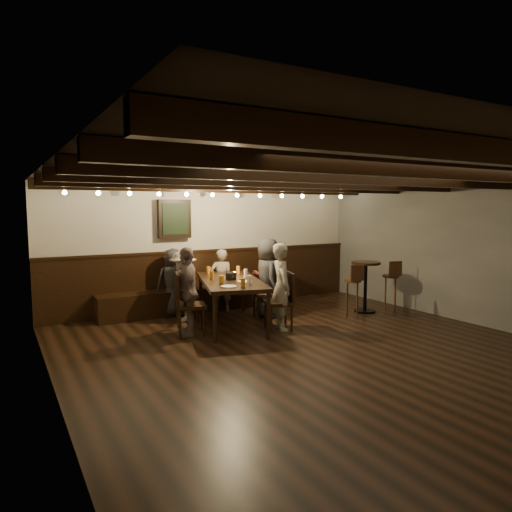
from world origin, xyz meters
TOP-DOWN VIEW (x-y plane):
  - room at (-0.29, 2.21)m, footprint 7.00×7.00m
  - dining_table at (-0.36, 1.96)m, footprint 1.48×2.23m
  - chair_left_near at (-0.92, 2.60)m, footprint 0.50×0.50m
  - chair_left_far at (-1.18, 1.74)m, footprint 0.55×0.55m
  - chair_right_near at (0.46, 2.18)m, footprint 0.50×0.50m
  - chair_right_far at (0.20, 1.32)m, footprint 0.53×0.53m
  - person_bench_left at (-0.96, 3.08)m, footprint 0.69×0.55m
  - person_bench_centre at (-0.05, 2.96)m, footprint 0.50×0.40m
  - person_bench_right at (0.76, 2.56)m, footprint 0.78×0.68m
  - person_left_near at (-0.95, 2.61)m, footprint 0.67×0.89m
  - person_left_far at (-1.21, 1.75)m, footprint 0.55×0.86m
  - person_right_near at (0.49, 2.17)m, footprint 0.63×0.79m
  - person_right_far at (0.23, 1.31)m, footprint 0.47×0.58m
  - pint_a at (-0.42, 2.71)m, footprint 0.07×0.07m
  - pint_b at (0.07, 2.51)m, footprint 0.07×0.07m
  - pint_c at (-0.62, 2.14)m, footprint 0.07×0.07m
  - pint_d at (-0.01, 2.06)m, footprint 0.07×0.07m
  - pint_e at (-0.70, 1.59)m, footprint 0.07×0.07m
  - pint_f at (-0.33, 1.37)m, footprint 0.07×0.07m
  - pint_g at (-0.54, 1.18)m, footprint 0.07×0.07m
  - plate_near at (-0.71, 1.33)m, footprint 0.24×0.24m
  - plate_far at (-0.27, 1.62)m, footprint 0.24×0.24m
  - condiment_caddy at (-0.37, 1.91)m, footprint 0.15×0.10m
  - candle at (-0.16, 2.21)m, footprint 0.05×0.05m
  - high_top_table at (2.28, 1.57)m, footprint 0.54×0.54m
  - bar_stool_left at (1.77, 1.36)m, footprint 0.31×0.33m
  - bar_stool_right at (2.77, 1.41)m, footprint 0.32×0.33m

SIDE VIEW (x-z plane):
  - chair_right_near at x=0.46m, z-range -0.17..0.70m
  - chair_left_near at x=-0.92m, z-range -0.17..0.71m
  - chair_right_far at x=0.20m, z-range -0.18..0.75m
  - chair_left_far at x=-1.18m, z-range -0.19..0.78m
  - bar_stool_left at x=1.77m, z-range -0.12..0.84m
  - bar_stool_right at x=2.77m, z-range -0.12..0.84m
  - person_bench_centre at x=-0.05m, z-range 0.00..1.19m
  - person_left_near at x=-0.95m, z-range 0.00..1.23m
  - person_bench_left at x=-0.96m, z-range 0.00..1.24m
  - high_top_table at x=2.28m, z-range 0.15..1.10m
  - person_bench_right at x=0.76m, z-range 0.00..1.35m
  - person_left_far at x=-1.21m, z-range 0.00..1.37m
  - person_right_far at x=0.23m, z-range 0.00..1.40m
  - person_right_near at x=0.49m, z-range 0.00..1.41m
  - dining_table at x=-0.36m, z-range 0.32..1.09m
  - plate_near at x=-0.71m, z-range 0.77..0.78m
  - plate_far at x=-0.27m, z-range 0.77..0.78m
  - candle at x=-0.16m, z-range 0.77..0.82m
  - condiment_caddy at x=-0.37m, z-range 0.77..0.89m
  - pint_a at x=-0.42m, z-range 0.77..0.91m
  - pint_b at x=0.07m, z-range 0.77..0.91m
  - pint_c at x=-0.62m, z-range 0.77..0.91m
  - pint_d at x=-0.01m, z-range 0.77..0.91m
  - pint_e at x=-0.70m, z-range 0.77..0.91m
  - pint_f at x=-0.33m, z-range 0.77..0.91m
  - pint_g at x=-0.54m, z-range 0.77..0.91m
  - room at x=-0.29m, z-range -2.43..4.57m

